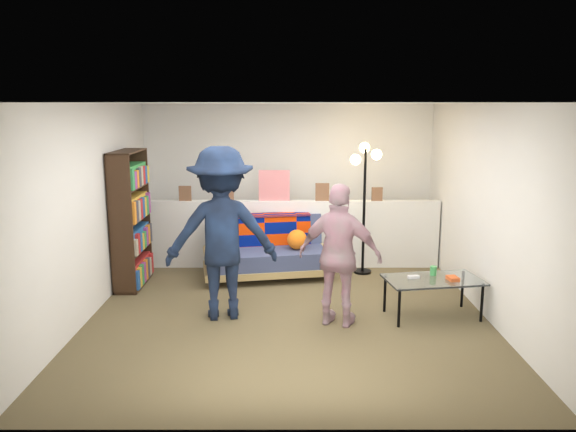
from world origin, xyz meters
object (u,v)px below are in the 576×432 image
object	(u,v)px
floor_lamp	(365,182)
person_left	(222,233)
futon_sofa	(268,252)
coffee_table	(434,281)
person_right	(340,256)
bookshelf	(131,223)

from	to	relation	value
floor_lamp	person_left	xyz separation A→B (m)	(-1.82, -1.71, -0.35)
futon_sofa	coffee_table	world-z (taller)	futon_sofa
futon_sofa	person_right	size ratio (longest dim) A/B	1.19
futon_sofa	person_right	distance (m)	1.99
person_left	floor_lamp	bearing A→B (deg)	-146.28
bookshelf	person_left	xyz separation A→B (m)	(1.34, -1.15, 0.13)
bookshelf	person_left	distance (m)	1.77
bookshelf	coffee_table	world-z (taller)	bookshelf
bookshelf	floor_lamp	world-z (taller)	floor_lamp
bookshelf	person_right	world-z (taller)	bookshelf
coffee_table	person_left	size ratio (longest dim) A/B	0.59
floor_lamp	person_right	size ratio (longest dim) A/B	1.19
bookshelf	person_right	size ratio (longest dim) A/B	1.15
coffee_table	person_right	size ratio (longest dim) A/B	0.74
person_right	futon_sofa	bearing A→B (deg)	-43.41
floor_lamp	coffee_table	bearing A→B (deg)	-71.78
floor_lamp	person_right	bearing A→B (deg)	-104.87
bookshelf	person_left	bearing A→B (deg)	-40.68
coffee_table	floor_lamp	xyz separation A→B (m)	(-0.57, 1.73, 0.90)
futon_sofa	bookshelf	size ratio (longest dim) A/B	1.03
floor_lamp	person_right	xyz separation A→B (m)	(-0.52, -1.96, -0.54)
futon_sofa	person_right	bearing A→B (deg)	-64.28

